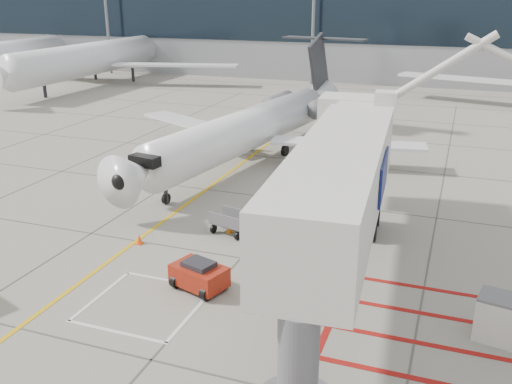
% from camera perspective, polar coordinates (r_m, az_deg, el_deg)
% --- Properties ---
extents(ground_plane, '(260.00, 260.00, 0.00)m').
position_cam_1_polar(ground_plane, '(22.66, -5.32, -10.79)').
color(ground_plane, gray).
rests_on(ground_plane, ground).
extents(regional_jet, '(28.14, 33.29, 7.85)m').
position_cam_1_polar(regional_jet, '(37.08, -2.59, 7.89)').
color(regional_jet, white).
rests_on(regional_jet, ground_plane).
extents(jet_bridge, '(11.16, 21.10, 8.18)m').
position_cam_1_polar(jet_bridge, '(21.67, 8.20, -0.41)').
color(jet_bridge, silver).
rests_on(jet_bridge, ground_plane).
extents(pushback_tug, '(2.49, 1.95, 1.27)m').
position_cam_1_polar(pushback_tug, '(23.23, -5.70, -8.20)').
color(pushback_tug, maroon).
rests_on(pushback_tug, ground_plane).
extents(baggage_cart, '(2.12, 1.61, 1.19)m').
position_cam_1_polar(baggage_cart, '(28.19, -2.53, -3.03)').
color(baggage_cart, '#5A595E').
rests_on(baggage_cart, ground_plane).
extents(ground_power_unit, '(2.23, 1.56, 1.62)m').
position_cam_1_polar(ground_power_unit, '(21.65, 23.92, -11.65)').
color(ground_power_unit, silver).
rests_on(ground_power_unit, ground_plane).
extents(cone_nose, '(0.34, 0.34, 0.47)m').
position_cam_1_polar(cone_nose, '(27.72, -11.59, -4.66)').
color(cone_nose, '#F7490D').
rests_on(cone_nose, ground_plane).
extents(cone_side, '(0.32, 0.32, 0.45)m').
position_cam_1_polar(cone_side, '(28.46, -2.68, -3.62)').
color(cone_side, orange).
rests_on(cone_side, ground_plane).
extents(terminal_building, '(180.00, 28.00, 14.00)m').
position_cam_1_polar(terminal_building, '(87.69, 21.79, 15.35)').
color(terminal_building, gray).
rests_on(terminal_building, ground_plane).
extents(terminal_glass_band, '(180.00, 0.10, 6.00)m').
position_cam_1_polar(terminal_glass_band, '(73.61, 22.00, 15.56)').
color(terminal_glass_band, black).
rests_on(terminal_glass_band, ground_plane).
extents(bg_aircraft_a, '(32.40, 36.00, 10.80)m').
position_cam_1_polar(bg_aircraft_a, '(87.35, -23.75, 14.03)').
color(bg_aircraft_a, silver).
rests_on(bg_aircraft_a, ground_plane).
extents(bg_aircraft_b, '(35.21, 39.12, 11.74)m').
position_cam_1_polar(bg_aircraft_b, '(77.59, -15.16, 14.82)').
color(bg_aircraft_b, silver).
rests_on(bg_aircraft_b, ground_plane).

